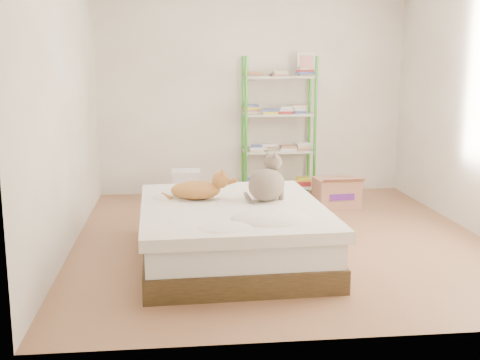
{
  "coord_description": "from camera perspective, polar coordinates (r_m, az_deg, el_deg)",
  "views": [
    {
      "loc": [
        -0.97,
        -5.37,
        1.63
      ],
      "look_at": [
        -0.41,
        -0.26,
        0.62
      ],
      "focal_mm": 45.0,
      "sensor_mm": 36.0,
      "label": 1
    }
  ],
  "objects": [
    {
      "name": "cardboard_box",
      "position": [
        6.92,
        9.14,
        -1.2
      ],
      "size": [
        0.5,
        0.48,
        0.39
      ],
      "rotation": [
        0.0,
        0.0,
        0.06
      ],
      "color": "#AA7455",
      "rests_on": "ground"
    },
    {
      "name": "white_bin",
      "position": [
        7.07,
        -5.14,
        -0.6
      ],
      "size": [
        0.35,
        0.31,
        0.39
      ],
      "rotation": [
        0.0,
        0.0,
        -0.03
      ],
      "color": "white",
      "rests_on": "ground"
    },
    {
      "name": "room",
      "position": [
        5.46,
        4.01,
        7.63
      ],
      "size": [
        3.81,
        4.21,
        2.61
      ],
      "color": "#936244",
      "rests_on": "ground"
    },
    {
      "name": "bed",
      "position": [
        5.03,
        -0.76,
        -4.97
      ],
      "size": [
        1.55,
        1.91,
        0.47
      ],
      "rotation": [
        0.0,
        0.0,
        0.03
      ],
      "color": "brown",
      "rests_on": "ground"
    },
    {
      "name": "shelf_unit",
      "position": [
        7.4,
        3.72,
        5.08
      ],
      "size": [
        0.89,
        0.36,
        1.74
      ],
      "color": "green",
      "rests_on": "ground"
    },
    {
      "name": "orange_cat",
      "position": [
        5.15,
        -4.23,
        -0.74
      ],
      "size": [
        0.52,
        0.31,
        0.2
      ],
      "primitive_type": null,
      "rotation": [
        0.0,
        0.0,
        -0.09
      ],
      "color": "#CC7A46",
      "rests_on": "bed"
    },
    {
      "name": "grey_cat",
      "position": [
        5.05,
        2.54,
        0.24
      ],
      "size": [
        0.46,
        0.45,
        0.41
      ],
      "primitive_type": null,
      "rotation": [
        0.0,
        0.0,
        2.16
      ],
      "color": "gray",
      "rests_on": "bed"
    }
  ]
}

